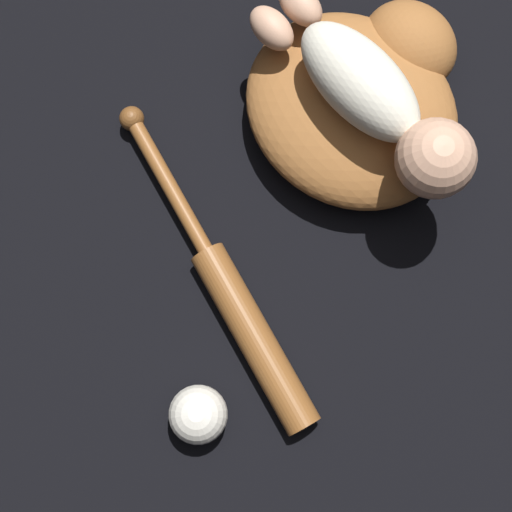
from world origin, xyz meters
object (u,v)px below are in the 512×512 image
baby_figure (378,102)px  baseball (198,415)px  baseball_glove (361,100)px  baseball_bat (236,304)px

baby_figure → baseball: size_ratio=4.69×
baseball_glove → baby_figure: 0.11m
baby_figure → baseball: 0.46m
baseball_bat → baseball: (0.05, -0.14, 0.01)m
baby_figure → baseball_bat: baby_figure is taller
baseball_bat → baseball: size_ratio=6.14×
baby_figure → baseball_bat: size_ratio=0.76×
baby_figure → baseball_glove: bearing=139.1°
baseball_glove → baby_figure: baby_figure is taller
baseball_glove → baseball_bat: baseball_glove is taller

